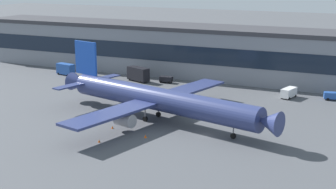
{
  "coord_description": "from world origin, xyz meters",
  "views": [
    {
      "loc": [
        30.82,
        -87.21,
        31.75
      ],
      "look_at": [
        -12.25,
        7.96,
        5.0
      ],
      "focal_mm": 52.2,
      "sensor_mm": 36.0,
      "label": 1
    }
  ],
  "objects_px": {
    "stair_truck": "(65,69)",
    "traffic_cone_2": "(112,127)",
    "traffic_cone_0": "(145,136)",
    "crew_van": "(289,92)",
    "baggage_tug": "(166,79)",
    "airliner": "(157,99)",
    "traffic_cone_1": "(99,141)",
    "catering_truck": "(139,74)"
  },
  "relations": [
    {
      "from": "stair_truck",
      "to": "traffic_cone_0",
      "type": "xyz_separation_m",
      "value": [
        49.18,
        -42.0,
        -1.66
      ]
    },
    {
      "from": "airliner",
      "to": "traffic_cone_1",
      "type": "relative_size",
      "value": 100.67
    },
    {
      "from": "crew_van",
      "to": "traffic_cone_2",
      "type": "xyz_separation_m",
      "value": [
        -28.26,
        -40.01,
        -1.17
      ]
    },
    {
      "from": "traffic_cone_2",
      "to": "crew_van",
      "type": "bearing_deg",
      "value": 54.77
    },
    {
      "from": "crew_van",
      "to": "stair_truck",
      "type": "bearing_deg",
      "value": -179.81
    },
    {
      "from": "baggage_tug",
      "to": "stair_truck",
      "type": "height_order",
      "value": "stair_truck"
    },
    {
      "from": "traffic_cone_1",
      "to": "traffic_cone_2",
      "type": "bearing_deg",
      "value": 103.35
    },
    {
      "from": "catering_truck",
      "to": "baggage_tug",
      "type": "bearing_deg",
      "value": 12.24
    },
    {
      "from": "catering_truck",
      "to": "traffic_cone_2",
      "type": "xyz_separation_m",
      "value": [
        15.5,
        -41.17,
        -2.0
      ]
    },
    {
      "from": "crew_van",
      "to": "traffic_cone_0",
      "type": "distance_m",
      "value": 46.52
    },
    {
      "from": "catering_truck",
      "to": "traffic_cone_2",
      "type": "relative_size",
      "value": 13.27
    },
    {
      "from": "airliner",
      "to": "stair_truck",
      "type": "xyz_separation_m",
      "value": [
        -46.34,
        30.81,
        -2.83
      ]
    },
    {
      "from": "stair_truck",
      "to": "traffic_cone_0",
      "type": "distance_m",
      "value": 64.69
    },
    {
      "from": "traffic_cone_2",
      "to": "airliner",
      "type": "bearing_deg",
      "value": 56.53
    },
    {
      "from": "traffic_cone_0",
      "to": "traffic_cone_1",
      "type": "bearing_deg",
      "value": -138.89
    },
    {
      "from": "stair_truck",
      "to": "traffic_cone_0",
      "type": "relative_size",
      "value": 9.98
    },
    {
      "from": "traffic_cone_2",
      "to": "traffic_cone_1",
      "type": "bearing_deg",
      "value": -76.65
    },
    {
      "from": "airliner",
      "to": "traffic_cone_0",
      "type": "height_order",
      "value": "airliner"
    },
    {
      "from": "airliner",
      "to": "traffic_cone_1",
      "type": "distance_m",
      "value": 18.18
    },
    {
      "from": "traffic_cone_2",
      "to": "baggage_tug",
      "type": "bearing_deg",
      "value": 99.89
    },
    {
      "from": "stair_truck",
      "to": "traffic_cone_2",
      "type": "xyz_separation_m",
      "value": [
        40.41,
        -39.78,
        -1.69
      ]
    },
    {
      "from": "airliner",
      "to": "traffic_cone_1",
      "type": "height_order",
      "value": "airliner"
    },
    {
      "from": "crew_van",
      "to": "traffic_cone_2",
      "type": "distance_m",
      "value": 49.0
    },
    {
      "from": "stair_truck",
      "to": "traffic_cone_1",
      "type": "relative_size",
      "value": 11.5
    },
    {
      "from": "traffic_cone_0",
      "to": "airliner",
      "type": "bearing_deg",
      "value": 104.25
    },
    {
      "from": "traffic_cone_0",
      "to": "traffic_cone_1",
      "type": "xyz_separation_m",
      "value": [
        -6.83,
        -5.96,
        -0.04
      ]
    },
    {
      "from": "baggage_tug",
      "to": "airliner",
      "type": "bearing_deg",
      "value": -68.44
    },
    {
      "from": "crew_van",
      "to": "traffic_cone_1",
      "type": "height_order",
      "value": "crew_van"
    },
    {
      "from": "catering_truck",
      "to": "stair_truck",
      "type": "height_order",
      "value": "catering_truck"
    },
    {
      "from": "stair_truck",
      "to": "traffic_cone_2",
      "type": "bearing_deg",
      "value": -44.55
    },
    {
      "from": "crew_van",
      "to": "baggage_tug",
      "type": "relative_size",
      "value": 1.51
    },
    {
      "from": "traffic_cone_1",
      "to": "crew_van",
      "type": "bearing_deg",
      "value": 61.36
    },
    {
      "from": "catering_truck",
      "to": "traffic_cone_1",
      "type": "xyz_separation_m",
      "value": [
        17.44,
        -49.35,
        -2.02
      ]
    },
    {
      "from": "airliner",
      "to": "catering_truck",
      "type": "height_order",
      "value": "airliner"
    },
    {
      "from": "crew_van",
      "to": "traffic_cone_1",
      "type": "xyz_separation_m",
      "value": [
        -26.32,
        -48.19,
        -1.18
      ]
    },
    {
      "from": "catering_truck",
      "to": "traffic_cone_0",
      "type": "height_order",
      "value": "catering_truck"
    },
    {
      "from": "traffic_cone_0",
      "to": "traffic_cone_2",
      "type": "relative_size",
      "value": 1.1
    },
    {
      "from": "traffic_cone_0",
      "to": "crew_van",
      "type": "bearing_deg",
      "value": 65.22
    },
    {
      "from": "baggage_tug",
      "to": "traffic_cone_1",
      "type": "bearing_deg",
      "value": -79.55
    },
    {
      "from": "baggage_tug",
      "to": "traffic_cone_2",
      "type": "relative_size",
      "value": 6.43
    },
    {
      "from": "traffic_cone_1",
      "to": "baggage_tug",
      "type": "bearing_deg",
      "value": 100.45
    },
    {
      "from": "airliner",
      "to": "catering_truck",
      "type": "distance_m",
      "value": 38.76
    }
  ]
}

